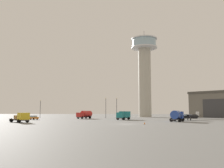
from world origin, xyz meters
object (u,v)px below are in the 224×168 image
truck_fuel_tanker_blue (177,115)px  light_post_west (40,107)px  airplane_black (189,116)px  light_post_centre (117,106)px  control_tower (145,68)px  truck_box_teal (124,115)px  car_orange (32,117)px  truck_flatbed_yellow (21,118)px  light_post_north (106,106)px  truck_fuel_tanker_red (85,114)px  traffic_cone_near_left (144,123)px

truck_fuel_tanker_blue → light_post_west: (-51.05, 35.79, 2.97)m
airplane_black → light_post_centre: light_post_centre is taller
truck_fuel_tanker_blue → airplane_black: bearing=-4.4°
light_post_centre → light_post_west: bearing=172.5°
control_tower → truck_box_teal: control_tower is taller
car_orange → light_post_west: 22.63m
airplane_black → truck_flatbed_yellow: size_ratio=1.36×
truck_fuel_tanker_blue → light_post_north: size_ratio=0.77×
truck_fuel_tanker_red → control_tower: bearing=175.0°
light_post_north → truck_flatbed_yellow: bearing=-114.4°
truck_fuel_tanker_red → light_post_west: (-21.21, 10.36, 3.02)m
truck_fuel_tanker_blue → car_orange: truck_fuel_tanker_blue is taller
car_orange → truck_flatbed_yellow: bearing=125.4°
car_orange → light_post_west: size_ratio=0.61×
airplane_black → light_post_north: 35.85m
control_tower → traffic_cone_near_left: 73.25m
truck_fuel_tanker_red → traffic_cone_near_left: 44.38m
truck_box_teal → light_post_centre: light_post_centre is taller
airplane_black → truck_flatbed_yellow: bearing=11.0°
control_tower → light_post_west: size_ratio=5.68×
airplane_black → truck_box_teal: (-20.81, 3.02, 0.31)m
airplane_black → control_tower: bearing=-87.4°
light_post_north → light_post_centre: 4.79m
airplane_black → truck_fuel_tanker_red: 38.58m
truck_fuel_tanker_red → light_post_centre: light_post_centre is taller
truck_flatbed_yellow → control_tower: bearing=102.1°
control_tower → light_post_north: bearing=-129.4°
truck_box_teal → truck_flatbed_yellow: bearing=-23.5°
truck_flatbed_yellow → traffic_cone_near_left: 31.43m
light_post_north → traffic_cone_near_left: light_post_north is taller
truck_fuel_tanker_red → traffic_cone_near_left: size_ratio=11.22×
car_orange → light_post_west: light_post_west is taller
traffic_cone_near_left → airplane_black: bearing=57.9°
airplane_black → car_orange: 52.17m
truck_box_teal → truck_fuel_tanker_red: bearing=-100.2°
truck_fuel_tanker_red → light_post_west: light_post_west is taller
truck_fuel_tanker_blue → traffic_cone_near_left: size_ratio=11.24×
truck_fuel_tanker_red → light_post_north: light_post_north is taller
light_post_west → truck_flatbed_yellow: bearing=-76.5°
light_post_west → light_post_centre: bearing=-7.5°
car_orange → light_post_north: 30.55m
control_tower → light_post_centre: bearing=-119.9°
traffic_cone_near_left → light_post_north: bearing=104.7°
airplane_black → light_post_centre: bearing=-51.2°
light_post_north → airplane_black: bearing=-37.3°
control_tower → truck_box_teal: size_ratio=6.87×
control_tower → light_post_north: control_tower is taller
light_post_north → truck_fuel_tanker_blue: bearing=-55.8°
traffic_cone_near_left → light_post_west: bearing=129.4°
truck_fuel_tanker_red → airplane_black: bearing=104.4°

